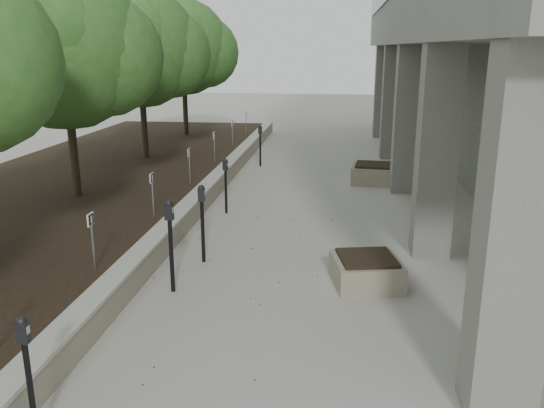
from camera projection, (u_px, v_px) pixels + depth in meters
The scene contains 19 objects.
retaining_wall at pixel (205, 194), 14.44m from camera, with size 0.39×26.00×0.50m, color gray, non-canonical shape.
planting_bed at pixel (71, 192), 14.89m from camera, with size 7.00×26.00×0.40m, color black.
crabapple_tree_3 at pixel (67, 83), 13.06m from camera, with size 4.60×4.00×5.44m, color #2E6024, non-canonical shape.
crabapple_tree_4 at pixel (141, 73), 17.84m from camera, with size 4.60×4.00×5.44m, color #2E6024, non-canonical shape.
crabapple_tree_5 at pixel (184, 68), 22.62m from camera, with size 4.60×4.00×5.44m, color #2E6024, non-canonical shape.
parking_sign_3 at pixel (92, 241), 9.08m from camera, with size 0.04×0.22×0.96m, color black, non-canonical shape.
parking_sign_4 at pixel (153, 195), 11.95m from camera, with size 0.04×0.22×0.96m, color black, non-canonical shape.
parking_sign_5 at pixel (190, 166), 14.81m from camera, with size 0.04×0.22×0.96m, color black, non-canonical shape.
parking_sign_6 at pixel (214, 147), 17.68m from camera, with size 0.04×0.22×0.96m, color black, non-canonical shape.
parking_sign_7 at pixel (232, 133), 20.55m from camera, with size 0.04×0.22×0.96m, color black, non-canonical shape.
parking_sign_8 at pixel (246, 123), 23.41m from camera, with size 0.04×0.22×0.96m, color black, non-canonical shape.
parking_meter_1 at pixel (29, 378), 5.64m from camera, with size 0.14×0.10×1.38m, color black, non-canonical shape.
parking_meter_2 at pixel (171, 247), 9.09m from camera, with size 0.16×0.11×1.58m, color black, non-canonical shape.
parking_meter_3 at pixel (203, 224), 10.39m from camera, with size 0.15×0.11×1.50m, color black, non-canonical shape.
parking_meter_4 at pixel (226, 186), 13.51m from camera, with size 0.13×0.10×1.36m, color black, non-canonical shape.
parking_meter_5 at pixel (260, 146), 18.90m from camera, with size 0.14×0.10×1.41m, color black, non-canonical shape.
planter_front at pixel (366, 270), 9.51m from camera, with size 1.10×1.10×0.51m, color gray, non-canonical shape.
planter_back at pixel (373, 173), 16.73m from camera, with size 1.22×1.22×0.57m, color gray, non-canonical shape.
berry_scatter at pixel (245, 263), 10.48m from camera, with size 3.30×14.10×0.02m, color maroon, non-canonical shape.
Camera 1 is at (1.60, -4.66, 3.92)m, focal length 36.89 mm.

